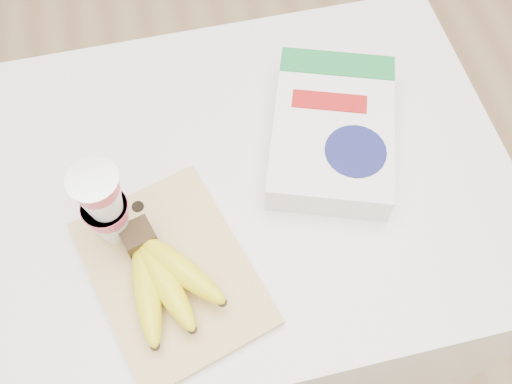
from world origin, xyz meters
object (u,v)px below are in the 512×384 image
cereal_box (332,130)px  bananas (162,277)px  table (219,266)px  yogurt_stack (104,205)px  cutting_board (172,272)px

cereal_box → bananas: bearing=-128.8°
table → yogurt_stack: bearing=-158.2°
table → cutting_board: (-0.08, -0.15, 0.40)m
yogurt_stack → cereal_box: 0.40m
cutting_board → yogurt_stack: (-0.07, 0.08, 0.10)m
cutting_board → cereal_box: cereal_box is taller
table → yogurt_stack: size_ratio=6.15×
table → bananas: 0.47m
bananas → cereal_box: bananas is taller
cutting_board → yogurt_stack: bearing=114.0°
bananas → cereal_box: (0.32, 0.20, -0.01)m
cutting_board → bananas: bearing=-143.9°
table → cereal_box: bearing=8.7°
cutting_board → cereal_box: (0.31, 0.18, 0.02)m
cutting_board → yogurt_stack: yogurt_stack is taller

